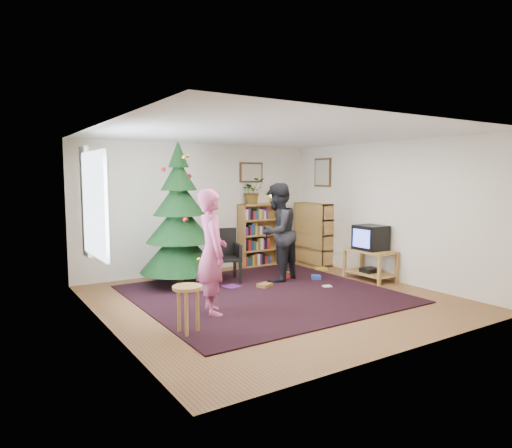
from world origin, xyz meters
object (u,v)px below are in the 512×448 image
tv_stand (370,262)px  stool (187,297)px  person_by_chair (278,233)px  armchair (222,253)px  person_standing (212,252)px  bookshelf_back (260,234)px  picture_right (323,173)px  potted_plant (252,191)px  christmas_tree (180,227)px  picture_back (251,172)px  table_lamp (272,192)px  bookshelf_right (313,233)px  crt_tv (371,238)px

tv_stand → stool: (-3.98, -0.88, 0.13)m
person_by_chair → stool: bearing=10.2°
armchair → person_by_chair: size_ratio=0.54×
armchair → person_standing: bearing=-104.6°
bookshelf_back → tv_stand: size_ratio=1.44×
picture_right → potted_plant: 1.56m
christmas_tree → bookshelf_back: christmas_tree is taller
picture_back → table_lamp: bearing=-17.1°
picture_back → picture_right: bearing=-28.7°
bookshelf_right → armchair: bookshelf_right is taller
tv_stand → armchair: size_ratio=0.96×
bookshelf_back → armchair: bookshelf_back is taller
picture_back → armchair: picture_back is taller
crt_tv → armchair: bearing=149.9°
picture_right → person_standing: (-3.62, -1.94, -1.10)m
christmas_tree → bookshelf_back: bearing=20.7°
tv_stand → person_standing: bearing=-174.7°
stool → person_by_chair: size_ratio=0.34×
bookshelf_right → tv_stand: 1.79m
stool → person_by_chair: (2.49, 1.68, 0.42)m
bookshelf_right → table_lamp: bearing=58.3°
picture_right → stool: (-4.24, -2.51, -1.49)m
tv_stand → table_lamp: (-0.63, 2.22, 1.22)m
christmas_tree → potted_plant: size_ratio=4.57×
picture_back → christmas_tree: size_ratio=0.22×
armchair → potted_plant: size_ratio=1.75×
table_lamp → bookshelf_right: bearing=-31.7°
bookshelf_back → person_standing: (-2.43, -2.53, 0.19)m
tv_stand → person_standing: 3.42m
stool → table_lamp: 4.69m
crt_tv → picture_back: bearing=114.4°
picture_right → armchair: picture_right is taller
person_standing → bookshelf_right: bearing=-46.2°
picture_back → potted_plant: size_ratio=1.02×
crt_tv → table_lamp: table_lamp is taller
bookshelf_back → crt_tv: bearing=-67.3°
picture_back → tv_stand: size_ratio=0.61×
crt_tv → bookshelf_back: bearing=112.7°
stool → table_lamp: (3.35, 3.10, 1.09)m
picture_back → stool: (-2.91, -3.23, -1.49)m
bookshelf_right → crt_tv: size_ratio=2.55×
picture_right → christmas_tree: (-3.35, -0.23, -0.93)m
bookshelf_right → stool: bearing=122.7°
picture_back → bookshelf_right: (1.19, -0.60, -1.29)m
stool → picture_right: bearing=30.6°
potted_plant → armchair: bearing=-143.5°
bookshelf_right → tv_stand: (-0.12, -1.75, -0.34)m
person_standing → person_by_chair: size_ratio=0.97×
picture_right → bookshelf_back: bearing=153.6°
picture_back → potted_plant: (-0.06, -0.14, -0.38)m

